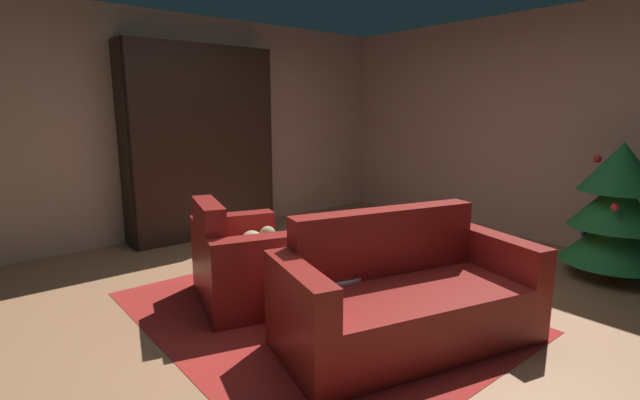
{
  "coord_description": "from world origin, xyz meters",
  "views": [
    {
      "loc": [
        2.52,
        -2.29,
        1.54
      ],
      "look_at": [
        -0.36,
        0.09,
        0.79
      ],
      "focal_mm": 25.96,
      "sensor_mm": 36.0,
      "label": 1
    }
  ],
  "objects_px": {
    "coffee_table": "(325,275)",
    "decorated_tree": "(616,209)",
    "couch_red": "(404,298)",
    "bookshelf_unit": "(210,145)",
    "armchair_red": "(242,265)",
    "book_stack_on_table": "(317,264)",
    "bottle_on_table": "(349,256)"
  },
  "relations": [
    {
      "from": "bookshelf_unit",
      "to": "bottle_on_table",
      "type": "height_order",
      "value": "bookshelf_unit"
    },
    {
      "from": "couch_red",
      "to": "decorated_tree",
      "type": "height_order",
      "value": "decorated_tree"
    },
    {
      "from": "decorated_tree",
      "to": "coffee_table",
      "type": "bearing_deg",
      "value": -110.2
    },
    {
      "from": "bookshelf_unit",
      "to": "couch_red",
      "type": "xyz_separation_m",
      "value": [
        3.28,
        -0.25,
        -0.81
      ]
    },
    {
      "from": "bottle_on_table",
      "to": "bookshelf_unit",
      "type": "bearing_deg",
      "value": 172.54
    },
    {
      "from": "couch_red",
      "to": "decorated_tree",
      "type": "distance_m",
      "value": 2.43
    },
    {
      "from": "decorated_tree",
      "to": "book_stack_on_table",
      "type": "bearing_deg",
      "value": -110.59
    },
    {
      "from": "couch_red",
      "to": "book_stack_on_table",
      "type": "distance_m",
      "value": 0.65
    },
    {
      "from": "coffee_table",
      "to": "decorated_tree",
      "type": "xyz_separation_m",
      "value": [
        0.96,
        2.62,
        0.28
      ]
    },
    {
      "from": "bookshelf_unit",
      "to": "armchair_red",
      "type": "bearing_deg",
      "value": -20.52
    },
    {
      "from": "coffee_table",
      "to": "decorated_tree",
      "type": "relative_size",
      "value": 0.49
    },
    {
      "from": "coffee_table",
      "to": "book_stack_on_table",
      "type": "height_order",
      "value": "book_stack_on_table"
    },
    {
      "from": "coffee_table",
      "to": "book_stack_on_table",
      "type": "bearing_deg",
      "value": -129.59
    },
    {
      "from": "book_stack_on_table",
      "to": "decorated_tree",
      "type": "bearing_deg",
      "value": 69.41
    },
    {
      "from": "bottle_on_table",
      "to": "book_stack_on_table",
      "type": "bearing_deg",
      "value": -131.26
    },
    {
      "from": "couch_red",
      "to": "bottle_on_table",
      "type": "height_order",
      "value": "couch_red"
    },
    {
      "from": "bookshelf_unit",
      "to": "book_stack_on_table",
      "type": "bearing_deg",
      "value": -11.34
    },
    {
      "from": "bookshelf_unit",
      "to": "coffee_table",
      "type": "relative_size",
      "value": 3.72
    },
    {
      "from": "book_stack_on_table",
      "to": "bottle_on_table",
      "type": "relative_size",
      "value": 0.78
    },
    {
      "from": "bookshelf_unit",
      "to": "couch_red",
      "type": "bearing_deg",
      "value": -4.35
    },
    {
      "from": "armchair_red",
      "to": "coffee_table",
      "type": "bearing_deg",
      "value": 19.01
    },
    {
      "from": "couch_red",
      "to": "bottle_on_table",
      "type": "distance_m",
      "value": 0.48
    },
    {
      "from": "bookshelf_unit",
      "to": "coffee_table",
      "type": "xyz_separation_m",
      "value": [
        2.76,
        -0.5,
        -0.74
      ]
    },
    {
      "from": "book_stack_on_table",
      "to": "coffee_table",
      "type": "bearing_deg",
      "value": 50.41
    },
    {
      "from": "bottle_on_table",
      "to": "armchair_red",
      "type": "bearing_deg",
      "value": -155.99
    },
    {
      "from": "armchair_red",
      "to": "decorated_tree",
      "type": "height_order",
      "value": "decorated_tree"
    },
    {
      "from": "bookshelf_unit",
      "to": "armchair_red",
      "type": "distance_m",
      "value": 2.3
    },
    {
      "from": "couch_red",
      "to": "armchair_red",
      "type": "bearing_deg",
      "value": -158.18
    },
    {
      "from": "armchair_red",
      "to": "couch_red",
      "type": "xyz_separation_m",
      "value": [
        1.26,
        0.51,
        -0.01
      ]
    },
    {
      "from": "decorated_tree",
      "to": "bookshelf_unit",
      "type": "bearing_deg",
      "value": -150.33
    },
    {
      "from": "book_stack_on_table",
      "to": "armchair_red",
      "type": "bearing_deg",
      "value": -163.38
    },
    {
      "from": "bookshelf_unit",
      "to": "couch_red",
      "type": "height_order",
      "value": "bookshelf_unit"
    }
  ]
}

